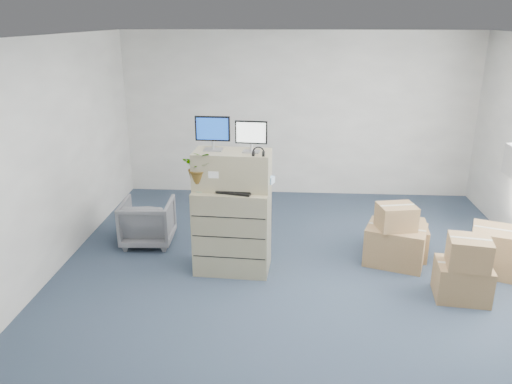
% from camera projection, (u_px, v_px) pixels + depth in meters
% --- Properties ---
extents(ground, '(7.00, 7.00, 0.00)m').
position_uv_depth(ground, '(299.00, 293.00, 5.71)').
color(ground, '#283649').
rests_on(ground, ground).
extents(wall_back, '(6.00, 0.02, 2.80)m').
position_uv_depth(wall_back, '(298.00, 115.00, 8.56)').
color(wall_back, '#B5B3AC').
rests_on(wall_back, ground).
extents(filing_cabinet_lower, '(0.94, 0.61, 1.05)m').
position_uv_depth(filing_cabinet_lower, '(233.00, 230.00, 6.11)').
color(filing_cabinet_lower, tan).
rests_on(filing_cabinet_lower, ground).
extents(filing_cabinet_upper, '(0.93, 0.51, 0.45)m').
position_uv_depth(filing_cabinet_upper, '(232.00, 170.00, 5.91)').
color(filing_cabinet_upper, tan).
rests_on(filing_cabinet_upper, filing_cabinet_lower).
extents(monitor_left, '(0.41, 0.17, 0.41)m').
position_uv_depth(monitor_left, '(213.00, 131.00, 5.81)').
color(monitor_left, '#99999E').
rests_on(monitor_left, filing_cabinet_upper).
extents(monitor_right, '(0.37, 0.16, 0.37)m').
position_uv_depth(monitor_right, '(251.00, 135.00, 5.73)').
color(monitor_right, '#99999E').
rests_on(monitor_right, filing_cabinet_upper).
extents(headphones, '(0.14, 0.02, 0.14)m').
position_uv_depth(headphones, '(258.00, 153.00, 5.63)').
color(headphones, black).
rests_on(headphones, filing_cabinet_upper).
extents(keyboard, '(0.49, 0.30, 0.02)m').
position_uv_depth(keyboard, '(233.00, 191.00, 5.82)').
color(keyboard, black).
rests_on(keyboard, filing_cabinet_lower).
extents(mouse, '(0.11, 0.08, 0.03)m').
position_uv_depth(mouse, '(256.00, 191.00, 5.84)').
color(mouse, silver).
rests_on(mouse, filing_cabinet_lower).
extents(water_bottle, '(0.07, 0.07, 0.25)m').
position_uv_depth(water_bottle, '(238.00, 178.00, 5.94)').
color(water_bottle, gray).
rests_on(water_bottle, filing_cabinet_lower).
extents(phone_dock, '(0.06, 0.05, 0.12)m').
position_uv_depth(phone_dock, '(227.00, 185.00, 5.95)').
color(phone_dock, silver).
rests_on(phone_dock, filing_cabinet_lower).
extents(external_drive, '(0.23, 0.17, 0.07)m').
position_uv_depth(external_drive, '(257.00, 185.00, 5.97)').
color(external_drive, black).
rests_on(external_drive, filing_cabinet_lower).
extents(tissue_box, '(0.25, 0.18, 0.08)m').
position_uv_depth(tissue_box, '(265.00, 179.00, 5.95)').
color(tissue_box, '#3981C4').
rests_on(tissue_box, external_drive).
extents(potted_plant, '(0.41, 0.44, 0.40)m').
position_uv_depth(potted_plant, '(200.00, 172.00, 5.83)').
color(potted_plant, '#91A786').
rests_on(potted_plant, filing_cabinet_lower).
extents(office_chair, '(0.71, 0.67, 0.70)m').
position_uv_depth(office_chair, '(148.00, 220.00, 6.88)').
color(office_chair, slate).
rests_on(office_chair, ground).
extents(cardboard_boxes, '(2.17, 1.69, 0.81)m').
position_uv_depth(cardboard_boxes, '(441.00, 249.00, 6.14)').
color(cardboard_boxes, olive).
rests_on(cardboard_boxes, ground).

